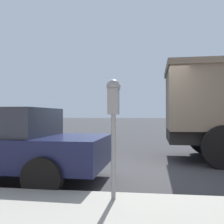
# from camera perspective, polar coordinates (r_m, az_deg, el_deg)

# --- Properties ---
(ground_plane) EXTENTS (220.00, 220.00, 0.00)m
(ground_plane) POSITION_cam_1_polar(r_m,az_deg,el_deg) (6.10, 5.48, -12.79)
(ground_plane) COLOR #333335
(parking_meter) EXTENTS (0.21, 0.19, 1.59)m
(parking_meter) POSITION_cam_1_polar(r_m,az_deg,el_deg) (3.49, 0.32, 1.02)
(parking_meter) COLOR gray
(parking_meter) RESTS_ON sidewalk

